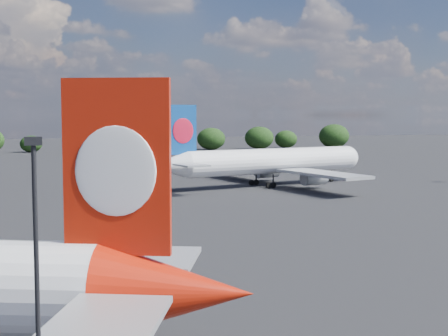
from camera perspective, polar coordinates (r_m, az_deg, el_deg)
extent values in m
plane|color=black|center=(99.18, -16.85, -2.57)|extent=(500.00, 500.00, 0.00)
cone|color=red|center=(28.96, -4.39, -11.23)|extent=(8.22, 6.70, 4.44)
cube|color=red|center=(28.48, -9.76, 0.08)|extent=(4.71, 2.17, 7.99)
ellipsoid|color=white|center=(28.24, -9.89, -0.29)|extent=(3.54, 1.51, 4.08)
ellipsoid|color=white|center=(28.75, -9.62, -0.20)|extent=(3.54, 1.51, 4.08)
cube|color=#989BA0|center=(24.66, -10.48, -13.33)|extent=(5.64, 6.41, 0.27)
cube|color=#989BA0|center=(33.82, -6.04, -8.27)|extent=(5.64, 6.41, 0.27)
cylinder|color=white|center=(109.73, 4.50, 0.65)|extent=(33.76, 12.52, 4.43)
sphere|color=white|center=(120.11, 11.12, 0.94)|extent=(5.38, 5.38, 4.43)
cone|color=white|center=(99.55, -5.19, 0.21)|extent=(7.96, 6.03, 4.43)
cube|color=navy|center=(100.40, -3.83, 3.51)|extent=(4.84, 1.62, 7.98)
ellipsoid|color=red|center=(100.17, -3.77, 3.41)|extent=(3.66, 1.08, 4.08)
ellipsoid|color=red|center=(100.65, -3.90, 3.42)|extent=(3.66, 1.08, 4.08)
cube|color=#989BA0|center=(95.93, -2.99, 0.27)|extent=(5.17, 6.13, 0.27)
cube|color=#989BA0|center=(104.67, -5.44, 0.63)|extent=(5.17, 6.13, 0.27)
cube|color=#989BA0|center=(101.73, 9.03, -0.53)|extent=(9.92, 18.61, 0.49)
cube|color=#989BA0|center=(120.39, 2.07, 0.36)|extent=(9.92, 18.61, 0.49)
cylinder|color=#989BA0|center=(106.39, 8.25, -0.91)|extent=(4.88, 3.40, 2.39)
cube|color=#989BA0|center=(106.33, 8.25, -0.58)|extent=(1.96, 0.73, 1.06)
cylinder|color=#989BA0|center=(117.77, 3.95, -0.32)|extent=(4.88, 3.40, 2.39)
cube|color=#989BA0|center=(117.71, 3.95, -0.01)|extent=(1.96, 0.73, 1.06)
cylinder|color=black|center=(106.82, 4.53, -1.14)|extent=(0.30, 0.30, 2.22)
cylinder|color=black|center=(106.91, 4.52, -1.59)|extent=(1.04, 0.63, 0.98)
cylinder|color=black|center=(106.36, 4.09, -1.62)|extent=(1.04, 0.63, 0.98)
cylinder|color=black|center=(111.20, 2.96, -0.89)|extent=(0.30, 0.30, 2.22)
cylinder|color=black|center=(111.29, 2.96, -1.32)|extent=(1.04, 0.63, 0.98)
cylinder|color=black|center=(110.76, 2.54, -1.35)|extent=(1.04, 0.63, 0.98)
cylinder|color=black|center=(118.06, 9.81, -0.64)|extent=(0.26, 0.26, 2.22)
cylinder|color=black|center=(118.15, 9.80, -1.07)|extent=(0.85, 0.50, 0.80)
cylinder|color=black|center=(21.73, -16.64, -13.35)|extent=(0.16, 0.16, 11.49)
cube|color=black|center=(20.68, -17.04, 2.38)|extent=(0.55, 0.30, 0.28)
cube|color=yellow|center=(220.80, -13.40, 2.53)|extent=(5.00, 0.30, 3.00)
cylinder|color=gray|center=(220.92, -13.38, 1.82)|extent=(0.30, 0.30, 2.50)
ellipsoid|color=black|center=(218.78, -17.22, 2.12)|extent=(7.36, 6.23, 5.66)
ellipsoid|color=black|center=(217.12, -11.78, 2.47)|extent=(9.87, 8.35, 7.59)
ellipsoid|color=black|center=(220.48, -9.26, 2.64)|extent=(10.81, 9.15, 8.32)
ellipsoid|color=black|center=(225.42, -4.42, 2.66)|extent=(10.06, 8.52, 7.74)
ellipsoid|color=black|center=(224.12, -1.18, 2.69)|extent=(10.31, 8.73, 7.93)
ellipsoid|color=black|center=(229.01, 3.24, 2.77)|extent=(10.81, 9.14, 8.31)
ellipsoid|color=black|center=(237.85, 5.68, 2.64)|extent=(8.69, 7.36, 6.69)
ellipsoid|color=black|center=(240.67, 10.03, 2.90)|extent=(11.77, 9.96, 9.06)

